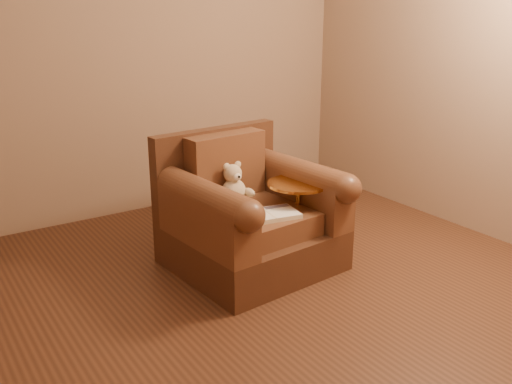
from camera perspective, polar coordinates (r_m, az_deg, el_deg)
floor at (r=3.01m, az=0.83°, el=-13.12°), size 4.00×4.00×0.00m
armchair at (r=3.53m, az=-0.81°, el=-2.47°), size 0.98×0.94×0.82m
teddy_bear at (r=3.50m, az=-2.13°, el=0.38°), size 0.20×0.22×0.27m
guidebook at (r=3.31m, az=1.26°, el=-2.28°), size 0.38×0.26×0.03m
side_table at (r=3.56m, az=4.18°, el=-2.82°), size 0.38×0.38×0.53m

